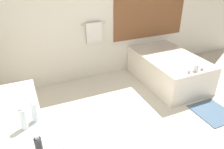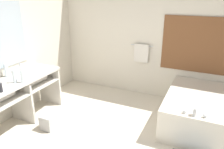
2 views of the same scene
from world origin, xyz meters
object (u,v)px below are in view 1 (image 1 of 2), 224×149
at_px(water_bottle_2, 34,112).
at_px(water_bottle_3, 23,119).
at_px(bathtub, 168,68).
at_px(soap_dispenser, 38,145).

xyz_separation_m(water_bottle_2, water_bottle_3, (-0.11, -0.07, 0.00)).
distance_m(bathtub, soap_dispenser, 3.24).
distance_m(water_bottle_2, soap_dispenser, 0.42).
height_order(water_bottle_2, water_bottle_3, water_bottle_3).
distance_m(bathtub, water_bottle_3, 3.15).
bearing_deg(water_bottle_3, soap_dispenser, -75.88).
relative_size(bathtub, water_bottle_2, 7.01).
height_order(bathtub, soap_dispenser, soap_dispenser).
bearing_deg(water_bottle_2, water_bottle_3, -146.29).
distance_m(bathtub, water_bottle_2, 3.03).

